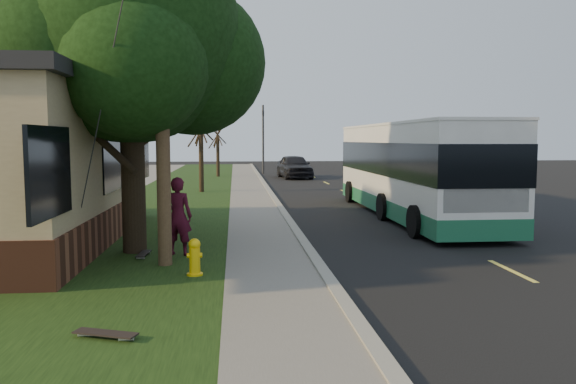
# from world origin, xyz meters

# --- Properties ---
(ground) EXTENTS (120.00, 120.00, 0.00)m
(ground) POSITION_xyz_m (0.00, 0.00, 0.00)
(ground) COLOR black
(ground) RESTS_ON ground
(road) EXTENTS (8.00, 80.00, 0.01)m
(road) POSITION_xyz_m (4.00, 10.00, 0.01)
(road) COLOR black
(road) RESTS_ON ground
(curb) EXTENTS (0.25, 80.00, 0.12)m
(curb) POSITION_xyz_m (0.00, 10.00, 0.06)
(curb) COLOR gray
(curb) RESTS_ON ground
(sidewalk) EXTENTS (2.00, 80.00, 0.08)m
(sidewalk) POSITION_xyz_m (-1.00, 10.00, 0.04)
(sidewalk) COLOR slate
(sidewalk) RESTS_ON ground
(grass_verge) EXTENTS (5.00, 80.00, 0.07)m
(grass_verge) POSITION_xyz_m (-4.50, 10.00, 0.04)
(grass_verge) COLOR black
(grass_verge) RESTS_ON ground
(fire_hydrant) EXTENTS (0.32, 0.32, 0.74)m
(fire_hydrant) POSITION_xyz_m (-2.60, 0.00, 0.43)
(fire_hydrant) COLOR yellow
(fire_hydrant) RESTS_ON grass_verge
(utility_pole) EXTENTS (2.86, 3.21, 9.07)m
(utility_pole) POSITION_xyz_m (-3.31, 0.99, 4.63)
(utility_pole) COLOR #473321
(utility_pole) RESTS_ON ground
(leafy_tree) EXTENTS (6.30, 6.00, 7.80)m
(leafy_tree) POSITION_xyz_m (-4.17, 2.65, 5.17)
(leafy_tree) COLOR black
(leafy_tree) RESTS_ON grass_verge
(bare_tree_near) EXTENTS (1.38, 1.21, 4.31)m
(bare_tree_near) POSITION_xyz_m (-3.50, 18.00, 2.15)
(bare_tree_near) COLOR black
(bare_tree_near) RESTS_ON grass_verge
(bare_tree_far) EXTENTS (1.38, 1.21, 4.03)m
(bare_tree_far) POSITION_xyz_m (-3.00, 30.00, 2.00)
(bare_tree_far) COLOR black
(bare_tree_far) RESTS_ON grass_verge
(traffic_signal) EXTENTS (0.18, 0.22, 5.50)m
(traffic_signal) POSITION_xyz_m (0.50, 34.00, 3.16)
(traffic_signal) COLOR #2D2D30
(traffic_signal) RESTS_ON ground
(transit_bus) EXTENTS (2.84, 12.30, 3.33)m
(transit_bus) POSITION_xyz_m (4.54, 8.53, 1.77)
(transit_bus) COLOR silver
(transit_bus) RESTS_ON ground
(skateboarder) EXTENTS (0.75, 0.58, 1.83)m
(skateboarder) POSITION_xyz_m (-3.12, 2.01, 0.99)
(skateboarder) COLOR #430D1F
(skateboarder) RESTS_ON grass_verge
(skateboard_main) EXTENTS (0.26, 0.82, 0.08)m
(skateboard_main) POSITION_xyz_m (-3.91, 1.94, 0.13)
(skateboard_main) COLOR black
(skateboard_main) RESTS_ON grass_verge
(skateboard_spare) EXTENTS (0.93, 0.53, 0.08)m
(skateboard_spare) POSITION_xyz_m (-3.56, -3.50, 0.13)
(skateboard_spare) COLOR black
(skateboard_spare) RESTS_ON grass_verge
(dumpster) EXTENTS (1.41, 1.13, 1.23)m
(dumpster) POSITION_xyz_m (-9.50, 8.05, 0.66)
(dumpster) COLOR #13331D
(dumpster) RESTS_ON building_lot
(distant_car) EXTENTS (2.45, 5.13, 1.69)m
(distant_car) POSITION_xyz_m (2.46, 28.70, 0.85)
(distant_car) COLOR black
(distant_car) RESTS_ON ground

